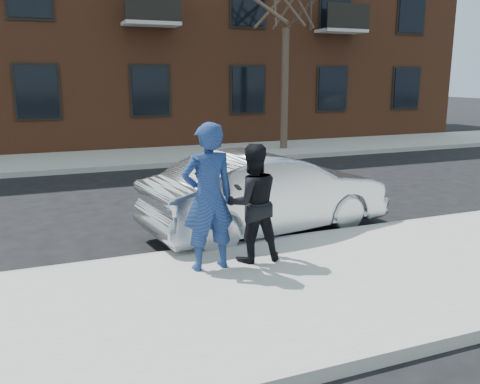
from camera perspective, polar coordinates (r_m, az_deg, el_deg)
name	(u,v)px	position (r m, az deg, el deg)	size (l,w,h in m)	color
ground	(352,277)	(7.23, 12.48, -9.30)	(100.00, 100.00, 0.00)	black
near_sidewalk	(363,278)	(7.02, 13.68, -9.41)	(50.00, 3.50, 0.15)	gray
near_curb	(298,239)	(8.44, 6.57, -5.28)	(50.00, 0.10, 0.15)	#999691
far_sidewalk	(161,156)	(17.37, -8.88, 4.01)	(50.00, 3.50, 0.15)	gray
far_curb	(175,164)	(15.65, -7.35, 3.09)	(50.00, 0.10, 0.15)	#999691
silver_sedan	(268,193)	(8.83, 3.14, -0.10)	(1.52, 4.36, 1.44)	#B7BABF
man_hoodie	(208,197)	(6.69, -3.61, -0.59)	(0.74, 0.53, 1.98)	navy
man_peacoat	(252,203)	(7.03, 1.37, -1.25)	(0.85, 0.69, 1.65)	black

